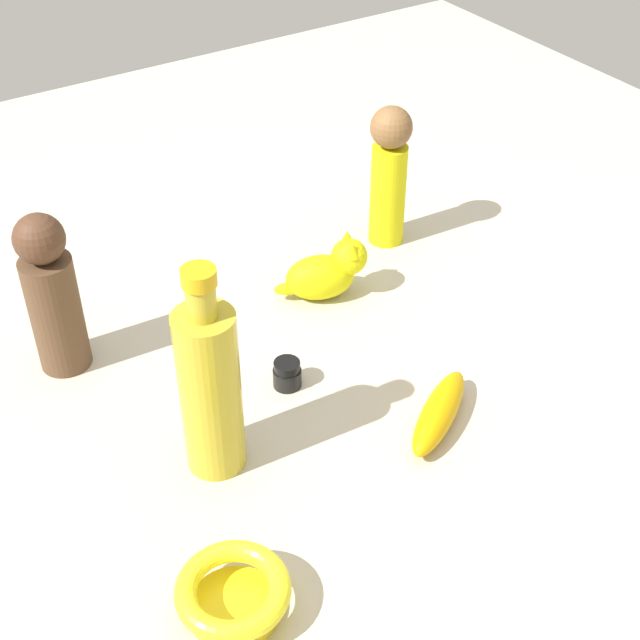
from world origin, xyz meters
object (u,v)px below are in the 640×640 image
(nail_polish_jar, at_px, (287,374))
(bottle_tall, at_px, (210,387))
(person_figure_adult, at_px, (52,295))
(cat_figurine, at_px, (328,271))
(bowl, at_px, (233,594))
(person_figure_child, at_px, (389,172))
(banana, at_px, (439,412))

(nail_polish_jar, relative_size, bottle_tall, 0.14)
(person_figure_adult, bearing_deg, cat_figurine, -9.18)
(cat_figurine, bearing_deg, bottle_tall, -144.60)
(bowl, xyz_separation_m, person_figure_child, (0.51, 0.46, 0.09))
(nail_polish_jar, relative_size, person_figure_child, 0.17)
(nail_polish_jar, xyz_separation_m, bottle_tall, (-0.13, -0.07, 0.09))
(person_figure_adult, height_order, bowl, person_figure_adult)
(banana, bearing_deg, person_figure_child, 30.23)
(bottle_tall, xyz_separation_m, person_figure_child, (0.43, 0.27, 0.00))
(person_figure_adult, distance_m, banana, 0.49)
(person_figure_adult, relative_size, bottle_tall, 0.83)
(person_figure_adult, xyz_separation_m, cat_figurine, (0.36, -0.06, -0.07))
(person_figure_adult, relative_size, bowl, 1.97)
(banana, relative_size, person_figure_child, 0.69)
(person_figure_adult, xyz_separation_m, banana, (0.33, -0.35, -0.09))
(nail_polish_jar, xyz_separation_m, banana, (0.12, -0.16, 0.00))
(person_figure_child, bearing_deg, nail_polish_jar, -145.61)
(nail_polish_jar, xyz_separation_m, bowl, (-0.21, -0.25, 0.01))
(cat_figurine, height_order, banana, cat_figurine)
(nail_polish_jar, xyz_separation_m, person_figure_child, (0.30, 0.20, 0.10))
(nail_polish_jar, height_order, bottle_tall, bottle_tall)
(nail_polish_jar, height_order, banana, banana)
(bottle_tall, relative_size, person_figure_child, 1.21)
(cat_figurine, bearing_deg, nail_polish_jar, -137.78)
(nail_polish_jar, bearing_deg, bowl, -129.88)
(bottle_tall, relative_size, banana, 1.74)
(person_figure_adult, xyz_separation_m, bottle_tall, (0.08, -0.26, 0.00))
(bowl, height_order, person_figure_child, person_figure_child)
(person_figure_adult, bearing_deg, bottle_tall, -71.66)
(person_figure_adult, bearing_deg, bowl, -89.00)
(person_figure_adult, bearing_deg, person_figure_child, 1.63)
(bottle_tall, bearing_deg, nail_polish_jar, 26.40)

